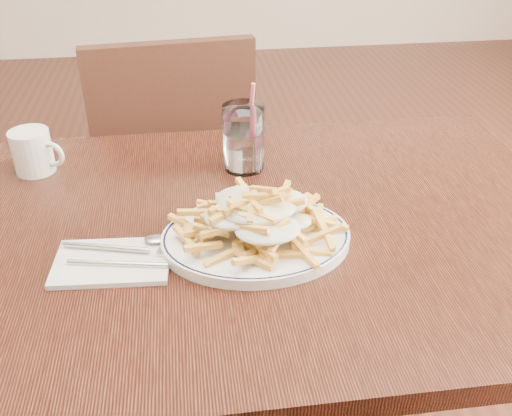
{
  "coord_description": "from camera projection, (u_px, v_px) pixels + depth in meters",
  "views": [
    {
      "loc": [
        -0.1,
        -0.83,
        1.31
      ],
      "look_at": [
        -0.0,
        -0.07,
        0.82
      ],
      "focal_mm": 40.0,
      "sensor_mm": 36.0,
      "label": 1
    }
  ],
  "objects": [
    {
      "name": "table",
      "position": [
        252.0,
        257.0,
        1.05
      ],
      "size": [
        1.2,
        0.8,
        0.75
      ],
      "color": "black",
      "rests_on": "ground"
    },
    {
      "name": "chair_far",
      "position": [
        175.0,
        169.0,
        1.66
      ],
      "size": [
        0.46,
        0.46,
        0.92
      ],
      "color": "black",
      "rests_on": "ground"
    },
    {
      "name": "fries_plate",
      "position": [
        256.0,
        238.0,
        0.95
      ],
      "size": [
        0.33,
        0.29,
        0.02
      ],
      "color": "white",
      "rests_on": "table"
    },
    {
      "name": "loaded_fries",
      "position": [
        256.0,
        213.0,
        0.92
      ],
      "size": [
        0.26,
        0.21,
        0.07
      ],
      "color": "gold",
      "rests_on": "fries_plate"
    },
    {
      "name": "napkin",
      "position": [
        112.0,
        262.0,
        0.9
      ],
      "size": [
        0.19,
        0.13,
        0.01
      ],
      "primitive_type": "cube",
      "rotation": [
        0.0,
        0.0,
        -0.06
      ],
      "color": "silver",
      "rests_on": "table"
    },
    {
      "name": "cutlery",
      "position": [
        111.0,
        256.0,
        0.91
      ],
      "size": [
        0.2,
        0.1,
        0.01
      ],
      "color": "silver",
      "rests_on": "napkin"
    },
    {
      "name": "water_glass",
      "position": [
        244.0,
        141.0,
        1.15
      ],
      "size": [
        0.08,
        0.08,
        0.18
      ],
      "color": "white",
      "rests_on": "table"
    },
    {
      "name": "coffee_mug",
      "position": [
        33.0,
        152.0,
        1.15
      ],
      "size": [
        0.11,
        0.08,
        0.09
      ],
      "color": "white",
      "rests_on": "table"
    }
  ]
}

